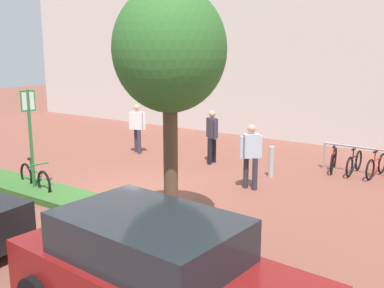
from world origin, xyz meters
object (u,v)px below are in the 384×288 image
at_px(person_suited_navy, 212,133).
at_px(person_casual_tan, 137,125).
at_px(bollard_steel, 271,162).
at_px(tree_sidewalk, 170,52).
at_px(person_shirt_blue, 251,152).
at_px(bike_at_sign, 35,179).
at_px(car_maroon_wagon, 158,275).
at_px(parking_sign_post, 30,127).

xyz_separation_m(person_suited_navy, person_casual_tan, (-2.94, -0.23, 0.00)).
height_order(bollard_steel, person_suited_navy, person_suited_navy).
relative_size(tree_sidewalk, person_suited_navy, 2.78).
distance_m(tree_sidewalk, bollard_steel, 5.77).
distance_m(bollard_steel, person_shirt_blue, 1.41).
bearing_deg(bollard_steel, bike_at_sign, -133.55).
bearing_deg(person_suited_navy, car_maroon_wagon, -62.44).
distance_m(person_shirt_blue, person_casual_tan, 5.39).
bearing_deg(person_suited_navy, bollard_steel, -9.61).
distance_m(parking_sign_post, person_casual_tan, 5.01).
relative_size(tree_sidewalk, bike_at_sign, 2.88).
height_order(bike_at_sign, bollard_steel, bollard_steel).
bearing_deg(bike_at_sign, person_shirt_blue, 37.05).
xyz_separation_m(tree_sidewalk, bollard_steel, (-0.10, 4.85, -3.12)).
bearing_deg(parking_sign_post, bollard_steel, 47.16).
bearing_deg(person_casual_tan, bollard_steel, -1.66).
bearing_deg(bike_at_sign, bollard_steel, 46.45).
bearing_deg(person_shirt_blue, tree_sidewalk, -88.64).
xyz_separation_m(tree_sidewalk, person_shirt_blue, (-0.08, 3.54, -2.59)).
bearing_deg(parking_sign_post, person_casual_tan, 99.15).
relative_size(bike_at_sign, person_casual_tan, 0.96).
relative_size(person_shirt_blue, person_casual_tan, 1.00).
bearing_deg(person_shirt_blue, parking_sign_post, -142.11).
height_order(bike_at_sign, person_casual_tan, person_casual_tan).
bearing_deg(person_casual_tan, person_shirt_blue, -15.70).
xyz_separation_m(tree_sidewalk, car_maroon_wagon, (1.72, -2.55, -2.81)).
bearing_deg(parking_sign_post, car_maroon_wagon, -23.20).
distance_m(tree_sidewalk, parking_sign_post, 4.86).
relative_size(bike_at_sign, person_suited_navy, 0.96).
bearing_deg(person_suited_navy, tree_sidewalk, -65.92).
relative_size(tree_sidewalk, person_shirt_blue, 2.78).
bearing_deg(tree_sidewalk, person_suited_navy, 114.08).
bearing_deg(tree_sidewalk, bollard_steel, 91.13).
xyz_separation_m(bike_at_sign, person_suited_navy, (2.20, 5.05, 0.63)).
relative_size(person_suited_navy, car_maroon_wagon, 0.39).
distance_m(parking_sign_post, bollard_steel, 6.58).
bearing_deg(person_suited_navy, parking_sign_post, -112.80).
height_order(parking_sign_post, person_suited_navy, parking_sign_post).
bearing_deg(car_maroon_wagon, bollard_steel, 103.81).
xyz_separation_m(person_shirt_blue, car_maroon_wagon, (1.81, -6.09, -0.23)).
xyz_separation_m(person_suited_navy, person_shirt_blue, (2.25, -1.69, 0.00)).
height_order(tree_sidewalk, person_casual_tan, tree_sidewalk).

